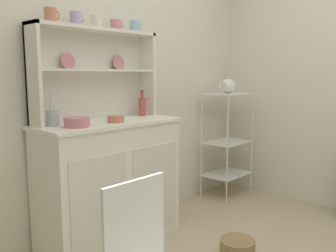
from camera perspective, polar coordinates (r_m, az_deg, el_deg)
name	(u,v)px	position (r m, az deg, el deg)	size (l,w,h in m)	color
wall_back	(116,75)	(2.94, -8.26, 8.12)	(3.84, 0.05, 2.50)	silver
hutch_cabinet	(111,182)	(2.68, -9.12, -8.78)	(1.08, 0.45, 0.92)	white
hutch_shelf_unit	(94,67)	(2.70, -11.67, 9.23)	(1.01, 0.18, 0.66)	silver
bakers_rack	(227,135)	(3.70, 9.45, -1.51)	(0.47, 0.33, 1.07)	silver
floor_basket	(237,250)	(2.60, 11.03, -18.89)	(0.24, 0.24, 0.15)	#93754C
cup_terracotta_0	(51,15)	(2.50, -18.26, 16.46)	(0.09, 0.08, 0.09)	#C67556
cup_lilac_1	(76,19)	(2.60, -14.52, 16.28)	(0.09, 0.08, 0.09)	#B79ECC
cup_cream_2	(97,22)	(2.69, -11.32, 16.02)	(0.09, 0.08, 0.09)	silver
cup_rose_3	(116,25)	(2.80, -8.33, 15.69)	(0.10, 0.08, 0.08)	#D17A84
cup_sky_4	(135,27)	(2.92, -5.35, 15.54)	(0.09, 0.08, 0.09)	#8EB2D1
bowl_mixing_large	(77,122)	(2.35, -14.37, 0.61)	(0.16, 0.16, 0.06)	#D17A84
bowl_floral_medium	(116,119)	(2.53, -8.35, 1.12)	(0.12, 0.12, 0.05)	#C67556
jam_bottle	(142,106)	(2.90, -4.16, 3.24)	(0.06, 0.06, 0.21)	#B74C47
utensil_jar	(53,117)	(2.43, -17.98, 1.39)	(0.08, 0.08, 0.25)	#B2B7C6
porcelain_teapot	(228,86)	(3.65, 9.63, 6.34)	(0.24, 0.15, 0.17)	white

